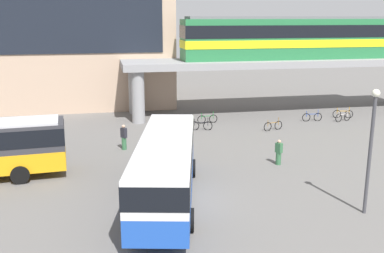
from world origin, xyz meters
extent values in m
plane|color=#605E5B|center=(0.00, 10.00, 0.00)|extent=(120.00, 120.00, 0.00)
cube|color=tan|center=(-9.76, 29.38, 10.26)|extent=(25.91, 15.07, 20.52)
cube|color=gray|center=(12.50, 19.07, 4.67)|extent=(29.20, 5.51, 0.60)
cylinder|color=gray|center=(-0.90, 17.12, 2.19)|extent=(1.10, 1.10, 4.37)
cylinder|color=gray|center=(-0.90, 21.02, 2.19)|extent=(1.10, 1.10, 4.37)
cube|color=#26723F|center=(13.70, 19.07, 6.77)|extent=(20.81, 2.90, 3.60)
cube|color=yellow|center=(13.70, 19.07, 6.41)|extent=(20.87, 2.96, 0.70)
cube|color=black|center=(13.70, 19.07, 7.49)|extent=(20.87, 2.96, 1.10)
cube|color=slate|center=(13.70, 19.07, 8.69)|extent=(19.98, 2.61, 0.24)
cube|color=#1E4CB2|center=(-1.00, 0.12, 1.05)|extent=(4.80, 11.28, 1.10)
cube|color=silver|center=(-1.00, 0.12, 2.35)|extent=(4.80, 11.28, 1.50)
cube|color=black|center=(-1.00, 0.12, 2.43)|extent=(4.85, 11.33, 0.96)
cube|color=silver|center=(-1.00, 0.12, 3.16)|extent=(4.56, 10.72, 0.12)
cylinder|color=black|center=(-1.47, 3.83, 0.50)|extent=(0.49, 1.04, 1.00)
cylinder|color=black|center=(0.98, 3.29, 0.50)|extent=(0.49, 1.04, 1.00)
cylinder|color=black|center=(-2.88, -2.62, 0.50)|extent=(0.49, 1.04, 1.00)
cylinder|color=black|center=(-0.44, -3.16, 0.50)|extent=(0.49, 1.04, 1.00)
cylinder|color=black|center=(-8.39, 4.04, 0.50)|extent=(1.02, 0.36, 1.00)
cylinder|color=black|center=(-8.58, 6.53, 0.50)|extent=(1.02, 0.36, 1.00)
torus|color=black|center=(4.27, 13.44, 0.34)|extent=(0.74, 0.22, 0.74)
torus|color=black|center=(3.25, 13.67, 0.34)|extent=(0.74, 0.22, 0.74)
cylinder|color=black|center=(3.76, 13.55, 0.62)|extent=(1.04, 0.28, 0.05)
cylinder|color=black|center=(3.25, 13.67, 0.64)|extent=(0.04, 0.04, 0.55)
cylinder|color=black|center=(4.27, 13.44, 0.69)|extent=(0.04, 0.04, 0.65)
torus|color=black|center=(9.84, 12.50, 0.34)|extent=(0.73, 0.26, 0.74)
torus|color=black|center=(8.83, 12.21, 0.34)|extent=(0.73, 0.26, 0.74)
cylinder|color=#996626|center=(9.34, 12.35, 0.62)|extent=(1.02, 0.33, 0.05)
cylinder|color=#996626|center=(8.83, 12.21, 0.64)|extent=(0.04, 0.04, 0.55)
cylinder|color=#996626|center=(9.84, 12.50, 0.69)|extent=(0.04, 0.04, 0.65)
torus|color=black|center=(17.60, 15.18, 0.34)|extent=(0.73, 0.26, 0.74)
torus|color=black|center=(16.59, 15.46, 0.34)|extent=(0.73, 0.26, 0.74)
cylinder|color=orange|center=(17.09, 15.32, 0.62)|extent=(1.02, 0.33, 0.05)
cylinder|color=orange|center=(16.59, 15.46, 0.64)|extent=(0.04, 0.04, 0.55)
cylinder|color=orange|center=(17.60, 15.18, 0.69)|extent=(0.04, 0.04, 0.65)
torus|color=black|center=(14.35, 14.66, 0.34)|extent=(0.74, 0.10, 0.74)
torus|color=black|center=(13.30, 14.72, 0.34)|extent=(0.74, 0.10, 0.74)
cylinder|color=#1E3FA5|center=(13.83, 14.69, 0.62)|extent=(1.05, 0.11, 0.05)
cylinder|color=#1E3FA5|center=(13.30, 14.72, 0.64)|extent=(0.04, 0.04, 0.55)
cylinder|color=#1E3FA5|center=(14.35, 14.66, 0.69)|extent=(0.04, 0.04, 0.65)
torus|color=black|center=(5.31, 15.81, 0.34)|extent=(0.74, 0.14, 0.74)
torus|color=black|center=(4.27, 15.69, 0.34)|extent=(0.74, 0.14, 0.74)
cylinder|color=#1E7F33|center=(4.79, 15.75, 0.62)|extent=(1.05, 0.17, 0.05)
cylinder|color=#1E7F33|center=(4.27, 15.69, 0.64)|extent=(0.04, 0.04, 0.55)
cylinder|color=#1E7F33|center=(5.31, 15.81, 0.69)|extent=(0.04, 0.04, 0.65)
torus|color=black|center=(16.92, 14.27, 0.34)|extent=(0.72, 0.28, 0.74)
torus|color=black|center=(15.92, 13.95, 0.34)|extent=(0.72, 0.28, 0.74)
cylinder|color=silver|center=(16.42, 14.11, 0.62)|extent=(1.02, 0.36, 0.05)
cylinder|color=silver|center=(15.92, 13.95, 0.64)|extent=(0.04, 0.04, 0.55)
cylinder|color=silver|center=(16.92, 14.27, 0.69)|extent=(0.04, 0.04, 0.65)
cylinder|color=#33663F|center=(-2.54, 9.36, 0.42)|extent=(0.32, 0.32, 0.84)
cube|color=#26262D|center=(-2.54, 9.36, 1.18)|extent=(0.45, 0.47, 0.67)
sphere|color=tan|center=(-2.54, 9.36, 1.63)|extent=(0.23, 0.23, 0.23)
cylinder|color=#33663F|center=(6.51, 4.30, 0.38)|extent=(0.32, 0.32, 0.76)
cube|color=#33663F|center=(6.51, 4.30, 1.06)|extent=(0.42, 0.47, 0.60)
sphere|color=tan|center=(6.51, 4.30, 1.46)|extent=(0.21, 0.21, 0.21)
cylinder|color=#3F3F44|center=(7.75, -3.01, 2.72)|extent=(0.16, 0.16, 5.43)
sphere|color=silver|center=(7.75, -3.01, 5.58)|extent=(0.36, 0.36, 0.36)
camera|label=1|loc=(-3.82, -20.08, 8.81)|focal=41.79mm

